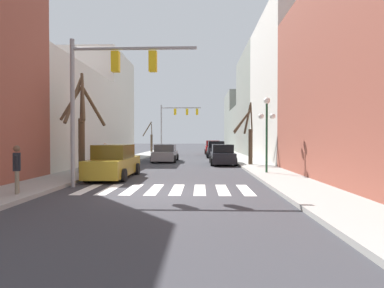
{
  "coord_description": "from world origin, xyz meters",
  "views": [
    {
      "loc": [
        1.38,
        -11.07,
        2.01
      ],
      "look_at": [
        0.35,
        24.7,
        1.42
      ],
      "focal_mm": 28.0,
      "sensor_mm": 36.0,
      "label": 1
    }
  ],
  "objects_px": {
    "street_lamp_right_corner": "(267,119)",
    "car_parked_right_mid": "(222,155)",
    "car_at_intersection": "(216,150)",
    "street_tree_left_far": "(82,123)",
    "car_parked_left_far": "(165,153)",
    "car_driving_toward_lane": "(213,148)",
    "street_tree_right_far": "(151,139)",
    "street_tree_right_mid": "(248,135)",
    "pedestrian_near_right_corner": "(105,152)",
    "pedestrian_on_right_sidewalk": "(17,165)",
    "traffic_signal_far": "(175,118)",
    "car_driving_away_lane": "(114,162)",
    "traffic_signal_near": "(107,82)"
  },
  "relations": [
    {
      "from": "car_parked_left_far",
      "to": "street_tree_left_far",
      "type": "xyz_separation_m",
      "value": [
        -3.4,
        -10.25,
        2.15
      ]
    },
    {
      "from": "car_parked_right_mid",
      "to": "car_driving_away_lane",
      "type": "distance_m",
      "value": 10.42
    },
    {
      "from": "street_lamp_right_corner",
      "to": "car_driving_toward_lane",
      "type": "bearing_deg",
      "value": 95.01
    },
    {
      "from": "car_parked_left_far",
      "to": "traffic_signal_near",
      "type": "bearing_deg",
      "value": -3.1
    },
    {
      "from": "traffic_signal_near",
      "to": "car_parked_right_mid",
      "type": "bearing_deg",
      "value": 63.75
    },
    {
      "from": "traffic_signal_far",
      "to": "car_driving_away_lane",
      "type": "bearing_deg",
      "value": -92.45
    },
    {
      "from": "car_parked_right_mid",
      "to": "pedestrian_near_right_corner",
      "type": "distance_m",
      "value": 8.93
    },
    {
      "from": "pedestrian_on_right_sidewalk",
      "to": "street_tree_right_far",
      "type": "height_order",
      "value": "street_tree_right_far"
    },
    {
      "from": "car_parked_right_mid",
      "to": "car_driving_away_lane",
      "type": "height_order",
      "value": "car_driving_away_lane"
    },
    {
      "from": "traffic_signal_near",
      "to": "pedestrian_near_right_corner",
      "type": "height_order",
      "value": "traffic_signal_near"
    },
    {
      "from": "traffic_signal_near",
      "to": "pedestrian_on_right_sidewalk",
      "type": "xyz_separation_m",
      "value": [
        -2.38,
        -2.32,
        -3.27
      ]
    },
    {
      "from": "street_lamp_right_corner",
      "to": "car_parked_right_mid",
      "type": "distance_m",
      "value": 7.61
    },
    {
      "from": "car_driving_away_lane",
      "to": "street_tree_right_mid",
      "type": "bearing_deg",
      "value": -49.53
    },
    {
      "from": "pedestrian_near_right_corner",
      "to": "car_driving_toward_lane",
      "type": "bearing_deg",
      "value": -177.19
    },
    {
      "from": "street_lamp_right_corner",
      "to": "car_parked_right_mid",
      "type": "height_order",
      "value": "street_lamp_right_corner"
    },
    {
      "from": "car_driving_away_lane",
      "to": "street_tree_right_far",
      "type": "relative_size",
      "value": 1.09
    },
    {
      "from": "pedestrian_near_right_corner",
      "to": "street_tree_left_far",
      "type": "xyz_separation_m",
      "value": [
        0.38,
        -5.19,
        1.8
      ]
    },
    {
      "from": "traffic_signal_near",
      "to": "car_driving_toward_lane",
      "type": "height_order",
      "value": "traffic_signal_near"
    },
    {
      "from": "car_driving_away_lane",
      "to": "street_tree_left_far",
      "type": "xyz_separation_m",
      "value": [
        -2.04,
        0.89,
        2.08
      ]
    },
    {
      "from": "car_driving_toward_lane",
      "to": "pedestrian_on_right_sidewalk",
      "type": "distance_m",
      "value": 31.2
    },
    {
      "from": "street_lamp_right_corner",
      "to": "car_parked_right_mid",
      "type": "bearing_deg",
      "value": 105.73
    },
    {
      "from": "car_at_intersection",
      "to": "street_tree_left_far",
      "type": "xyz_separation_m",
      "value": [
        -8.2,
        -16.43,
        2.05
      ]
    },
    {
      "from": "street_lamp_right_corner",
      "to": "street_tree_left_far",
      "type": "xyz_separation_m",
      "value": [
        -10.21,
        -0.53,
        -0.24
      ]
    },
    {
      "from": "car_at_intersection",
      "to": "street_tree_right_far",
      "type": "xyz_separation_m",
      "value": [
        -8.91,
        10.64,
        1.2
      ]
    },
    {
      "from": "car_driving_away_lane",
      "to": "car_at_intersection",
      "type": "relative_size",
      "value": 1.01
    },
    {
      "from": "pedestrian_on_right_sidewalk",
      "to": "traffic_signal_far",
      "type": "bearing_deg",
      "value": -32.64
    },
    {
      "from": "car_at_intersection",
      "to": "street_tree_left_far",
      "type": "distance_m",
      "value": 18.47
    },
    {
      "from": "street_tree_right_far",
      "to": "traffic_signal_near",
      "type": "bearing_deg",
      "value": -83.83
    },
    {
      "from": "street_tree_right_far",
      "to": "street_tree_right_mid",
      "type": "distance_m",
      "value": 23.72
    },
    {
      "from": "pedestrian_on_right_sidewalk",
      "to": "car_parked_right_mid",
      "type": "bearing_deg",
      "value": -57.51
    },
    {
      "from": "car_parked_left_far",
      "to": "traffic_signal_far",
      "type": "bearing_deg",
      "value": -178.86
    },
    {
      "from": "street_lamp_right_corner",
      "to": "pedestrian_on_right_sidewalk",
      "type": "height_order",
      "value": "street_lamp_right_corner"
    },
    {
      "from": "traffic_signal_far",
      "to": "street_tree_left_far",
      "type": "xyz_separation_m",
      "value": [
        -3.12,
        -24.25,
        -1.99
      ]
    },
    {
      "from": "street_lamp_right_corner",
      "to": "street_tree_left_far",
      "type": "height_order",
      "value": "street_tree_left_far"
    },
    {
      "from": "car_parked_right_mid",
      "to": "street_tree_right_mid",
      "type": "height_order",
      "value": "street_tree_right_mid"
    },
    {
      "from": "street_lamp_right_corner",
      "to": "car_driving_toward_lane",
      "type": "relative_size",
      "value": 0.95
    },
    {
      "from": "car_driving_toward_lane",
      "to": "car_at_intersection",
      "type": "height_order",
      "value": "car_driving_toward_lane"
    },
    {
      "from": "street_tree_right_far",
      "to": "street_tree_left_far",
      "type": "bearing_deg",
      "value": -88.48
    },
    {
      "from": "traffic_signal_near",
      "to": "street_tree_right_mid",
      "type": "xyz_separation_m",
      "value": [
        7.43,
        9.85,
        -2.12
      ]
    },
    {
      "from": "car_driving_away_lane",
      "to": "pedestrian_on_right_sidewalk",
      "type": "distance_m",
      "value": 5.64
    },
    {
      "from": "traffic_signal_near",
      "to": "car_driving_toward_lane",
      "type": "xyz_separation_m",
      "value": [
        5.52,
        27.86,
        -3.56
      ]
    },
    {
      "from": "traffic_signal_far",
      "to": "car_parked_right_mid",
      "type": "relative_size",
      "value": 1.44
    },
    {
      "from": "traffic_signal_near",
      "to": "car_at_intersection",
      "type": "bearing_deg",
      "value": 74.7
    },
    {
      "from": "car_at_intersection",
      "to": "street_tree_right_mid",
      "type": "bearing_deg",
      "value": -169.9
    },
    {
      "from": "car_at_intersection",
      "to": "street_tree_right_mid",
      "type": "distance_m",
      "value": 10.74
    },
    {
      "from": "car_parked_right_mid",
      "to": "car_parked_left_far",
      "type": "height_order",
      "value": "car_parked_right_mid"
    },
    {
      "from": "traffic_signal_near",
      "to": "car_driving_away_lane",
      "type": "height_order",
      "value": "traffic_signal_near"
    },
    {
      "from": "street_tree_right_mid",
      "to": "street_tree_left_far",
      "type": "bearing_deg",
      "value": -149.4
    },
    {
      "from": "pedestrian_on_right_sidewalk",
      "to": "street_tree_left_far",
      "type": "distance_m",
      "value": 6.47
    },
    {
      "from": "traffic_signal_far",
      "to": "car_at_intersection",
      "type": "bearing_deg",
      "value": -57.02
    }
  ]
}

